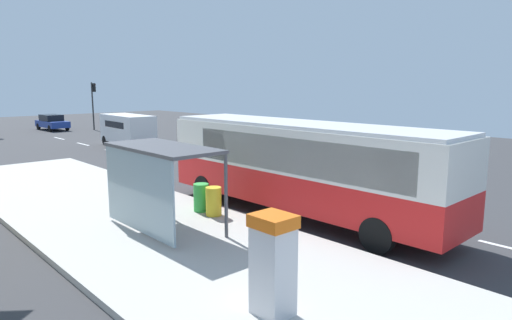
{
  "coord_description": "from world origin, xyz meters",
  "views": [
    {
      "loc": [
        -12.92,
        -9.72,
        4.46
      ],
      "look_at": [
        -1.0,
        3.27,
        1.5
      ],
      "focal_mm": 31.6,
      "sensor_mm": 36.0,
      "label": 1
    }
  ],
  "objects": [
    {
      "name": "ground_plane",
      "position": [
        0.0,
        14.0,
        -0.02
      ],
      "size": [
        56.0,
        92.0,
        0.04
      ],
      "primitive_type": "cube",
      "color": "#38383A"
    },
    {
      "name": "sidewalk_platform",
      "position": [
        -6.4,
        2.0,
        0.09
      ],
      "size": [
        6.2,
        30.0,
        0.18
      ],
      "primitive_type": "cube",
      "color": "beige",
      "rests_on": "ground"
    },
    {
      "name": "lane_stripe_seg_1",
      "position": [
        0.25,
        -1.0,
        0.01
      ],
      "size": [
        0.16,
        2.2,
        0.01
      ],
      "primitive_type": "cube",
      "color": "silver",
      "rests_on": "ground"
    },
    {
      "name": "lane_stripe_seg_2",
      "position": [
        0.25,
        4.0,
        0.01
      ],
      "size": [
        0.16,
        2.2,
        0.01
      ],
      "primitive_type": "cube",
      "color": "silver",
      "rests_on": "ground"
    },
    {
      "name": "lane_stripe_seg_3",
      "position": [
        0.25,
        9.0,
        0.01
      ],
      "size": [
        0.16,
        2.2,
        0.01
      ],
      "primitive_type": "cube",
      "color": "silver",
      "rests_on": "ground"
    },
    {
      "name": "lane_stripe_seg_4",
      "position": [
        0.25,
        14.0,
        0.01
      ],
      "size": [
        0.16,
        2.2,
        0.01
      ],
      "primitive_type": "cube",
      "color": "silver",
      "rests_on": "ground"
    },
    {
      "name": "lane_stripe_seg_5",
      "position": [
        0.25,
        19.0,
        0.01
      ],
      "size": [
        0.16,
        2.2,
        0.01
      ],
      "primitive_type": "cube",
      "color": "silver",
      "rests_on": "ground"
    },
    {
      "name": "lane_stripe_seg_6",
      "position": [
        0.25,
        24.0,
        0.01
      ],
      "size": [
        0.16,
        2.2,
        0.01
      ],
      "primitive_type": "cube",
      "color": "silver",
      "rests_on": "ground"
    },
    {
      "name": "lane_stripe_seg_7",
      "position": [
        0.25,
        29.0,
        0.01
      ],
      "size": [
        0.16,
        2.2,
        0.01
      ],
      "primitive_type": "cube",
      "color": "silver",
      "rests_on": "ground"
    },
    {
      "name": "bus",
      "position": [
        -1.71,
        0.29,
        1.84
      ],
      "size": [
        2.67,
        11.05,
        3.21
      ],
      "color": "red",
      "rests_on": "ground"
    },
    {
      "name": "white_van",
      "position": [
        2.2,
        20.52,
        1.34
      ],
      "size": [
        2.18,
        5.26,
        2.3
      ],
      "color": "white",
      "rests_on": "ground"
    },
    {
      "name": "sedan_near",
      "position": [
        2.3,
        36.73,
        0.79
      ],
      "size": [
        1.98,
        4.47,
        1.52
      ],
      "color": "navy",
      "rests_on": "ground"
    },
    {
      "name": "ticket_machine",
      "position": [
        -7.33,
        -4.1,
        1.17
      ],
      "size": [
        0.66,
        0.76,
        1.94
      ],
      "color": "silver",
      "rests_on": "sidewalk_platform"
    },
    {
      "name": "recycling_bin_yellow",
      "position": [
        -4.2,
        1.86,
        0.66
      ],
      "size": [
        0.52,
        0.52,
        0.95
      ],
      "primitive_type": "cylinder",
      "color": "yellow",
      "rests_on": "sidewalk_platform"
    },
    {
      "name": "recycling_bin_green",
      "position": [
        -4.2,
        2.56,
        0.66
      ],
      "size": [
        0.52,
        0.52,
        0.95
      ],
      "primitive_type": "cylinder",
      "color": "green",
      "rests_on": "sidewalk_platform"
    },
    {
      "name": "traffic_light_near_side",
      "position": [
        5.5,
        34.09,
        3.12
      ],
      "size": [
        0.49,
        0.28,
        4.66
      ],
      "color": "#2D2D2D",
      "rests_on": "ground"
    },
    {
      "name": "bus_shelter",
      "position": [
        -6.41,
        1.78,
        2.1
      ],
      "size": [
        1.8,
        4.0,
        2.5
      ],
      "color": "#4C4C51",
      "rests_on": "sidewalk_platform"
    }
  ]
}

